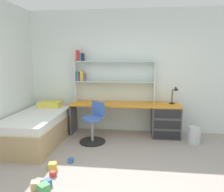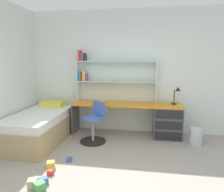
% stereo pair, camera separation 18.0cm
% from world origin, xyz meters
% --- Properties ---
extents(room_shell, '(5.63, 5.88, 2.76)m').
position_xyz_m(room_shell, '(-1.20, 1.21, 1.38)').
color(room_shell, silver).
rests_on(room_shell, ground_plane).
extents(desk, '(2.37, 0.55, 0.71)m').
position_xyz_m(desk, '(0.55, 2.14, 0.40)').
color(desk, orange).
rests_on(desk, ground_plane).
extents(bookshelf_hutch, '(1.78, 0.22, 1.15)m').
position_xyz_m(bookshelf_hutch, '(-0.54, 2.30, 1.37)').
color(bookshelf_hutch, silver).
rests_on(bookshelf_hutch, desk).
extents(desk_lamp, '(0.20, 0.17, 0.38)m').
position_xyz_m(desk_lamp, '(0.98, 2.19, 0.97)').
color(desk_lamp, black).
rests_on(desk_lamp, desk).
extents(swivel_chair, '(0.52, 0.52, 0.81)m').
position_xyz_m(swivel_chair, '(-0.70, 1.63, 0.33)').
color(swivel_chair, black).
rests_on(swivel_chair, ground_plane).
extents(bed_platform, '(0.97, 1.85, 0.70)m').
position_xyz_m(bed_platform, '(-1.81, 1.51, 0.29)').
color(bed_platform, tan).
rests_on(bed_platform, ground_plane).
extents(waste_bin, '(0.24, 0.24, 0.34)m').
position_xyz_m(waste_bin, '(1.31, 1.77, 0.17)').
color(waste_bin, silver).
rests_on(waste_bin, ground_plane).
extents(toy_block_yellow_0, '(0.15, 0.15, 0.11)m').
position_xyz_m(toy_block_yellow_0, '(-1.08, 0.43, 0.06)').
color(toy_block_yellow_0, gold).
rests_on(toy_block_yellow_0, ground_plane).
extents(toy_block_red_1, '(0.09, 0.09, 0.08)m').
position_xyz_m(toy_block_red_1, '(-1.01, 0.26, 0.04)').
color(toy_block_red_1, red).
rests_on(toy_block_red_1, ground_plane).
extents(toy_block_blue_2, '(0.13, 0.13, 0.09)m').
position_xyz_m(toy_block_blue_2, '(-0.99, 0.01, 0.05)').
color(toy_block_blue_2, '#3860B7').
rests_on(toy_block_blue_2, ground_plane).
extents(toy_block_natural_3, '(0.14, 0.14, 0.11)m').
position_xyz_m(toy_block_natural_3, '(-1.10, -0.08, 0.06)').
color(toy_block_natural_3, tan).
rests_on(toy_block_natural_3, ground_plane).
extents(toy_block_green_4, '(0.17, 0.17, 0.12)m').
position_xyz_m(toy_block_green_4, '(-0.97, -0.14, 0.06)').
color(toy_block_green_4, '#479E51').
rests_on(toy_block_green_4, ground_plane).
extents(toy_block_blue_5, '(0.08, 0.08, 0.08)m').
position_xyz_m(toy_block_blue_5, '(-0.89, 0.70, 0.04)').
color(toy_block_blue_5, '#3860B7').
rests_on(toy_block_blue_5, ground_plane).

